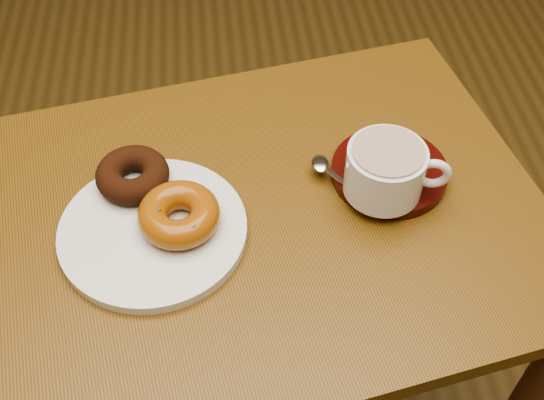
{
  "coord_description": "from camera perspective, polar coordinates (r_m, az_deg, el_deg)",
  "views": [
    {
      "loc": [
        0.02,
        -0.48,
        1.35
      ],
      "look_at": [
        0.07,
        0.07,
        0.7
      ],
      "focal_mm": 45.0,
      "sensor_mm": 36.0,
      "label": 1
    }
  ],
  "objects": [
    {
      "name": "cafe_table",
      "position": [
        0.95,
        -1.2,
        -5.17
      ],
      "size": [
        0.82,
        0.67,
        0.68
      ],
      "rotation": [
        0.0,
        0.0,
        0.18
      ],
      "color": "brown",
      "rests_on": "ground"
    },
    {
      "name": "donut_plate",
      "position": [
        0.85,
        -9.91,
        -2.54
      ],
      "size": [
        0.25,
        0.25,
        0.01
      ],
      "primitive_type": "cylinder",
      "rotation": [
        0.0,
        0.0,
        -0.09
      ],
      "color": "silver",
      "rests_on": "cafe_table"
    },
    {
      "name": "donut_cinnamon",
      "position": [
        0.88,
        -11.59,
        2.08
      ],
      "size": [
        0.11,
        0.11,
        0.03
      ],
      "primitive_type": "torus",
      "rotation": [
        0.0,
        0.0,
        -0.24
      ],
      "color": "black",
      "rests_on": "donut_plate"
    },
    {
      "name": "donut_caramel",
      "position": [
        0.83,
        -7.79,
        -1.21
      ],
      "size": [
        0.11,
        0.11,
        0.04
      ],
      "rotation": [
        0.0,
        0.0,
        0.14
      ],
      "color": "#9A5110",
      "rests_on": "donut_plate"
    },
    {
      "name": "saucer",
      "position": [
        0.91,
        9.77,
        2.33
      ],
      "size": [
        0.16,
        0.16,
        0.02
      ],
      "primitive_type": "cylinder",
      "rotation": [
        0.0,
        0.0,
        -0.04
      ],
      "color": "black",
      "rests_on": "cafe_table"
    },
    {
      "name": "coffee_cup",
      "position": [
        0.85,
        9.56,
        2.48
      ],
      "size": [
        0.13,
        0.1,
        0.07
      ],
      "rotation": [
        0.0,
        0.0,
        -0.23
      ],
      "color": "silver",
      "rests_on": "saucer"
    },
    {
      "name": "teaspoon",
      "position": [
        0.89,
        4.48,
        2.71
      ],
      "size": [
        0.06,
        0.09,
        0.01
      ],
      "rotation": [
        0.0,
        0.0,
        0.6
      ],
      "color": "silver",
      "rests_on": "saucer"
    }
  ]
}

